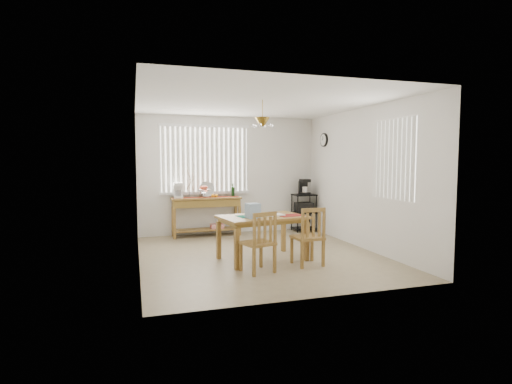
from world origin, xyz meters
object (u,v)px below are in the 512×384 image
object	(u,v)px
sideboard	(207,207)
chair_right	(309,237)
cart_items	(304,187)
chair_left	(259,243)
dining_table	(262,221)
wire_cart	(304,209)

from	to	relation	value
sideboard	chair_right	world-z (taller)	chair_right
cart_items	chair_right	size ratio (longest dim) A/B	0.38
sideboard	cart_items	size ratio (longest dim) A/B	4.24
cart_items	chair_right	xyz separation A→B (m)	(-1.18, -2.85, -0.56)
cart_items	chair_left	size ratio (longest dim) A/B	0.39
chair_left	chair_right	size ratio (longest dim) A/B	0.98
dining_table	chair_right	bearing A→B (deg)	-44.06
wire_cart	dining_table	distance (m)	2.89
wire_cart	chair_left	bearing A→B (deg)	-124.20
wire_cart	dining_table	bearing A→B (deg)	-127.53
wire_cart	cart_items	xyz separation A→B (m)	(-0.00, 0.01, 0.50)
cart_items	chair_left	xyz separation A→B (m)	(-2.03, -3.00, -0.57)
wire_cart	cart_items	bearing A→B (deg)	90.00
sideboard	wire_cart	world-z (taller)	wire_cart
wire_cart	chair_left	distance (m)	3.62
sideboard	dining_table	distance (m)	2.39
cart_items	dining_table	size ratio (longest dim) A/B	0.24
wire_cart	chair_left	xyz separation A→B (m)	(-2.03, -2.99, -0.07)
wire_cart	chair_right	xyz separation A→B (m)	(-1.18, -2.84, -0.06)
cart_items	chair_right	world-z (taller)	cart_items
sideboard	wire_cart	distance (m)	2.27
chair_left	chair_right	xyz separation A→B (m)	(0.85, 0.15, 0.01)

